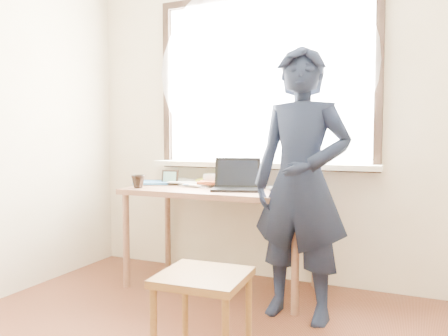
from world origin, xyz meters
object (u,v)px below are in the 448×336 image
at_px(mug_white, 211,180).
at_px(mug_dark, 138,182).
at_px(work_chair, 203,287).
at_px(person, 301,184).
at_px(laptop, 237,182).
at_px(desk, 221,199).

bearing_deg(mug_white, mug_dark, -140.40).
relative_size(mug_white, work_chair, 0.27).
height_order(mug_white, person, person).
bearing_deg(work_chair, mug_white, 113.72).
relative_size(mug_white, person, 0.07).
bearing_deg(mug_white, person, -28.42).
bearing_deg(mug_dark, laptop, 14.84).
height_order(laptop, person, person).
bearing_deg(laptop, person, -27.40).
relative_size(desk, mug_white, 11.43).
distance_m(laptop, mug_dark, 0.76).
bearing_deg(mug_dark, desk, 20.90).
relative_size(laptop, work_chair, 0.88).
xyz_separation_m(work_chair, person, (0.33, 0.73, 0.48)).
height_order(laptop, mug_white, laptop).
bearing_deg(work_chair, person, 65.74).
distance_m(desk, mug_dark, 0.65).
bearing_deg(person, laptop, 158.73).
height_order(mug_white, mug_dark, mug_dark).
bearing_deg(work_chair, laptop, 102.64).
height_order(desk, mug_dark, mug_dark).
xyz_separation_m(desk, person, (0.69, -0.32, 0.17)).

